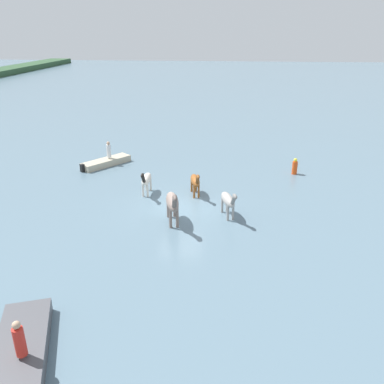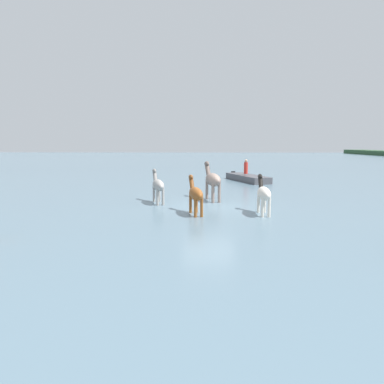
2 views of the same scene
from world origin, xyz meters
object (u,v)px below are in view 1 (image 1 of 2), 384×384
at_px(person_watcher_seated, 19,340).
at_px(boat_launch_far, 106,163).
at_px(horse_chestnut_trailing, 173,203).
at_px(horse_dun_straggler, 195,181).
at_px(horse_gray_outer, 146,180).
at_px(buoy_channel_marker, 295,167).
at_px(boat_tender_starboard, 19,368).
at_px(horse_pinto_flank, 228,200).
at_px(person_helmsman_aft, 109,150).

bearing_deg(person_watcher_seated, boat_launch_far, 9.96).
bearing_deg(person_watcher_seated, horse_chestnut_trailing, -16.64).
xyz_separation_m(horse_dun_straggler, horse_gray_outer, (-0.11, 2.96, 0.02)).
relative_size(horse_gray_outer, buoy_channel_marker, 1.90).
distance_m(boat_launch_far, boat_tender_starboard, 19.06).
distance_m(horse_pinto_flank, horse_gray_outer, 5.65).
relative_size(horse_chestnut_trailing, buoy_channel_marker, 2.35).
height_order(horse_pinto_flank, boat_launch_far, horse_pinto_flank).
distance_m(horse_dun_straggler, buoy_channel_marker, 7.88).
height_order(horse_gray_outer, person_watcher_seated, person_watcher_seated).
bearing_deg(horse_chestnut_trailing, horse_dun_straggler, 153.39).
bearing_deg(horse_chestnut_trailing, person_watcher_seated, -31.00).
distance_m(horse_dun_straggler, boat_launch_far, 8.67).
height_order(horse_pinto_flank, boat_tender_starboard, horse_pinto_flank).
relative_size(horse_chestnut_trailing, boat_tender_starboard, 0.48).
height_order(boat_tender_starboard, person_watcher_seated, person_watcher_seated).
relative_size(horse_pinto_flank, boat_launch_far, 0.61).
bearing_deg(person_helmsman_aft, person_watcher_seated, -170.82).
height_order(boat_launch_far, boat_tender_starboard, boat_tender_starboard).
relative_size(boat_launch_far, person_helmsman_aft, 3.07).
bearing_deg(person_helmsman_aft, horse_gray_outer, -143.70).
xyz_separation_m(horse_pinto_flank, horse_chestnut_trailing, (-1.00, 2.83, 0.19)).
relative_size(horse_dun_straggler, person_helmsman_aft, 1.81).
bearing_deg(buoy_channel_marker, horse_pinto_flank, 148.06).
bearing_deg(buoy_channel_marker, boat_launch_far, 87.80).
xyz_separation_m(horse_dun_straggler, boat_launch_far, (4.95, 7.08, -0.76)).
distance_m(boat_tender_starboard, person_watcher_seated, 0.99).
relative_size(horse_gray_outer, boat_launch_far, 0.59).
bearing_deg(boat_tender_starboard, horse_chestnut_trailing, -37.12).
distance_m(horse_pinto_flank, horse_chestnut_trailing, 3.01).
bearing_deg(horse_pinto_flank, person_watcher_seated, -45.90).
height_order(horse_dun_straggler, person_helmsman_aft, person_helmsman_aft).
height_order(boat_launch_far, person_watcher_seated, person_watcher_seated).
relative_size(horse_pinto_flank, person_watcher_seated, 1.86).
xyz_separation_m(horse_pinto_flank, boat_launch_far, (7.74, 9.09, -0.80)).
bearing_deg(horse_gray_outer, boat_launch_far, -141.64).
relative_size(boat_tender_starboard, person_helmsman_aft, 4.70).
bearing_deg(boat_tender_starboard, person_helmsman_aft, -11.18).
xyz_separation_m(horse_chestnut_trailing, person_helmsman_aft, (8.99, 6.04, -0.03)).
distance_m(horse_gray_outer, person_watcher_seated, 13.67).
height_order(person_helmsman_aft, buoy_channel_marker, person_helmsman_aft).
relative_size(boat_launch_far, buoy_channel_marker, 3.21).
xyz_separation_m(person_helmsman_aft, person_watcher_seated, (-18.95, -3.06, 0.05)).
bearing_deg(horse_pinto_flank, horse_gray_outer, -136.29).
xyz_separation_m(person_watcher_seated, buoy_channel_marker, (18.18, -10.31, -0.65)).
distance_m(horse_chestnut_trailing, horse_gray_outer, 4.26).
relative_size(horse_dun_straggler, horse_chestnut_trailing, 0.80).
distance_m(horse_pinto_flank, boat_tender_starboard, 12.58).
relative_size(horse_pinto_flank, horse_gray_outer, 1.02).
bearing_deg(horse_pinto_flank, horse_chestnut_trailing, -88.48).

